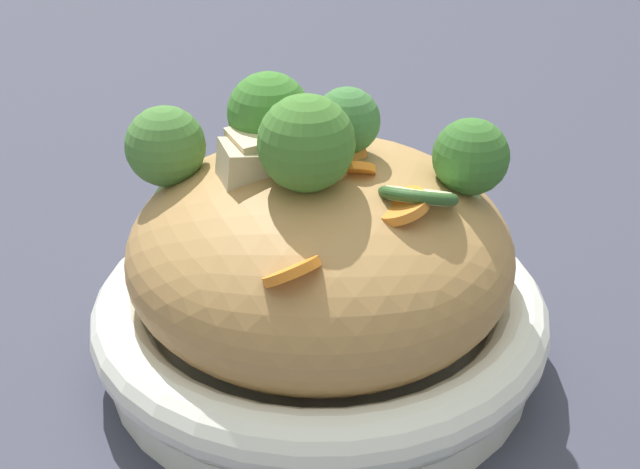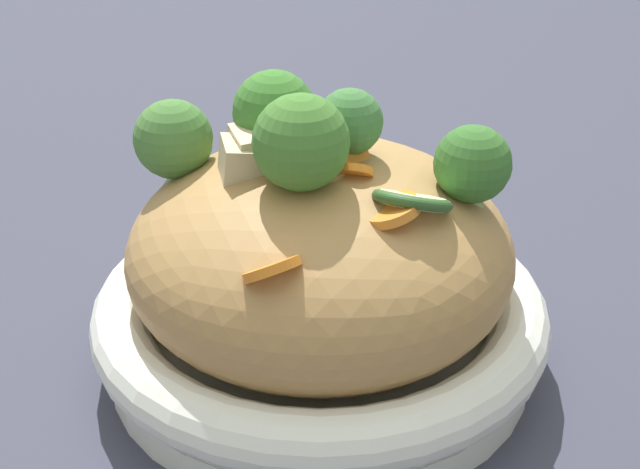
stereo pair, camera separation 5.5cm
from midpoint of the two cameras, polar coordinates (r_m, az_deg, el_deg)
The scene contains 7 objects.
ground_plane at distance 0.59m, azimuth -2.65°, elevation -7.58°, with size 3.00×3.00×0.00m, color #38394A.
serving_bowl at distance 0.58m, azimuth -2.71°, elevation -5.36°, with size 0.27×0.27×0.05m.
noodle_heap at distance 0.55m, azimuth -2.83°, elevation -1.13°, with size 0.23×0.23×0.12m.
broccoli_florets at distance 0.52m, azimuth -4.30°, elevation 5.71°, with size 0.22×0.14×0.08m.
carrot_coins at distance 0.49m, azimuth -0.79°, elevation 1.40°, with size 0.11×0.11×0.04m.
zucchini_slices at distance 0.54m, azimuth -0.28°, elevation 4.31°, with size 0.08×0.17×0.03m.
chicken_chunks at distance 0.53m, azimuth -5.77°, elevation 5.08°, with size 0.08×0.06×0.03m.
Camera 1 is at (-0.14, -0.45, 0.36)m, focal length 52.95 mm.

